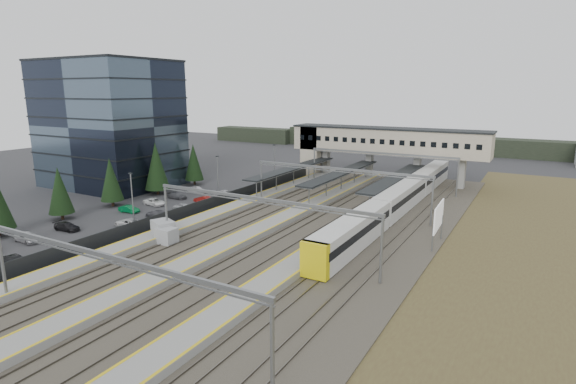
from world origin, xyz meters
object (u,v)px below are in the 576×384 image
Objects in this scene: footbridge at (373,143)px; billboard at (439,218)px; train at (400,199)px; relay_cabin_near at (163,230)px; office_building at (110,124)px; relay_cabin_far at (167,236)px.

footbridge reaches higher than billboard.
footbridge is 6.47× the size of billboard.
billboard reaches higher than train.
relay_cabin_near is at bearing -154.53° from billboard.
relay_cabin_far is at bearing -31.35° from office_building.
office_building is 10.63× the size of relay_cabin_far.
relay_cabin_near is (33.70, -20.40, -10.95)m from office_building.
billboard is (8.43, -13.57, 1.51)m from train.
footbridge reaches higher than relay_cabin_far.
office_building is at bearing -145.53° from footbridge.
footbridge is (10.01, 50.40, 6.69)m from relay_cabin_near.
relay_cabin_near is 0.58× the size of billboard.
train is at bearing 7.94° from office_building.
footbridge reaches higher than train.
billboard reaches higher than relay_cabin_near.
billboard is at bearing -59.91° from footbridge.
relay_cabin_near is 1.57× the size of relay_cabin_far.
billboard is (20.72, -35.76, -4.32)m from footbridge.
train is 9.84× the size of billboard.
office_building reaches higher than relay_cabin_far.
office_building is 0.40× the size of train.
relay_cabin_far is at bearing -151.45° from billboard.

